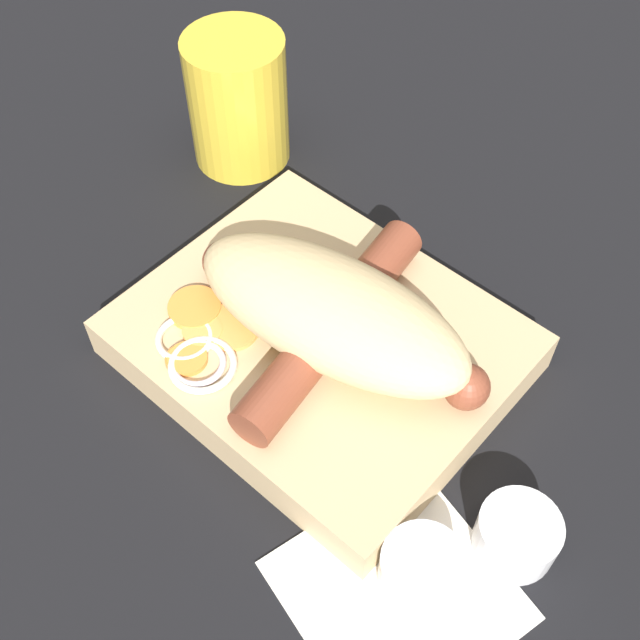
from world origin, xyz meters
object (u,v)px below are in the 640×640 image
condiment_cup_far (516,536)px  sausage (338,321)px  food_tray (320,345)px  condiment_cup_near (421,572)px  bread_roll (328,314)px  drink_glass (238,101)px

condiment_cup_far → sausage: bearing=-10.4°
food_tray → condiment_cup_near: size_ratio=5.02×
condiment_cup_near → condiment_cup_far: size_ratio=1.00×
food_tray → bread_roll: 0.04m
sausage → condiment_cup_far: size_ratio=4.36×
food_tray → bread_roll: (-0.01, 0.00, 0.04)m
bread_roll → drink_glass: size_ratio=1.87×
condiment_cup_near → drink_glass: 0.36m
sausage → condiment_cup_far: sausage is taller
bread_roll → sausage: (-0.00, -0.01, -0.01)m
food_tray → drink_glass: 0.21m
drink_glass → bread_roll: bearing=149.3°
drink_glass → food_tray: bearing=148.8°
condiment_cup_near → condiment_cup_far: same height
sausage → condiment_cup_far: 0.16m
condiment_cup_far → condiment_cup_near: bearing=61.8°
bread_roll → condiment_cup_far: (-0.15, 0.02, -0.04)m
bread_roll → condiment_cup_far: bread_roll is taller
bread_roll → drink_glass: (0.18, -0.11, -0.01)m
sausage → condiment_cup_near: 0.15m
drink_glass → condiment_cup_far: bearing=158.9°
bread_roll → sausage: 0.01m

